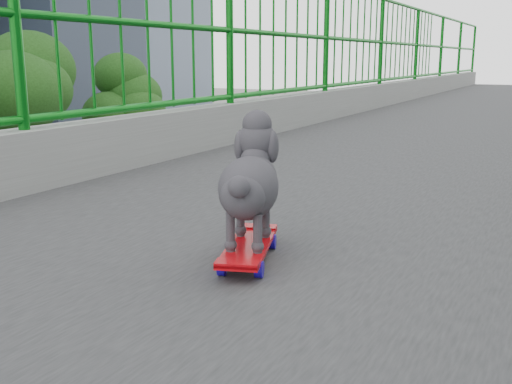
{
  "coord_description": "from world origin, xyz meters",
  "views": [
    {
      "loc": [
        0.98,
        -4.06,
        7.64
      ],
      "look_at": [
        0.09,
        -2.39,
        7.22
      ],
      "focal_mm": 42.0,
      "sensor_mm": 36.0,
      "label": 1
    }
  ],
  "objects": [
    {
      "name": "car_3",
      "position": [
        -15.6,
        12.13,
        0.69
      ],
      "size": [
        1.93,
        4.76,
        1.38
      ],
      "primitive_type": "imported",
      "rotation": [
        0.0,
        0.0,
        3.14
      ],
      "color": "silver",
      "rests_on": "ground"
    },
    {
      "name": "car_6",
      "position": [
        -9.2,
        7.36,
        0.78
      ],
      "size": [
        2.58,
        5.59,
        1.55
      ],
      "primitive_type": "imported",
      "color": "black",
      "rests_on": "ground"
    },
    {
      "name": "poodle",
      "position": [
        0.08,
        -2.41,
        7.26
      ],
      "size": [
        0.27,
        0.44,
        0.38
      ],
      "rotation": [
        0.0,
        0.0,
        0.32
      ],
      "color": "#272529",
      "rests_on": "skateboard"
    },
    {
      "name": "railing",
      "position": [
        0.0,
        0.0,
        7.21
      ],
      "size": [
        3.0,
        24.0,
        1.42
      ],
      "color": "gray",
      "rests_on": "footbridge"
    },
    {
      "name": "skateboard",
      "position": [
        0.09,
        -2.44,
        7.04
      ],
      "size": [
        0.26,
        0.46,
        0.06
      ],
      "rotation": [
        0.0,
        0.0,
        0.32
      ],
      "color": "red",
      "rests_on": "footbridge"
    },
    {
      "name": "car_7",
      "position": [
        -12.4,
        8.49,
        0.79
      ],
      "size": [
        2.21,
        5.43,
        1.57
      ],
      "primitive_type": "imported",
      "rotation": [
        0.0,
        0.0,
        3.14
      ],
      "color": "silver",
      "rests_on": "ground"
    }
  ]
}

